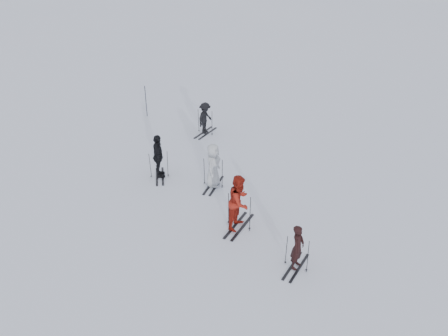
# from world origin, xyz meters

# --- Properties ---
(ground) EXTENTS (120.00, 120.00, 0.00)m
(ground) POSITION_xyz_m (0.00, 0.00, 0.00)
(ground) COLOR silver
(ground) RESTS_ON ground
(skier_near_dark) EXTENTS (0.56, 0.65, 1.50)m
(skier_near_dark) POSITION_xyz_m (2.62, -3.39, 0.75)
(skier_near_dark) COLOR black
(skier_near_dark) RESTS_ON ground
(skier_red) EXTENTS (1.07, 1.19, 2.00)m
(skier_red) POSITION_xyz_m (0.74, -1.43, 1.00)
(skier_red) COLOR maroon
(skier_red) RESTS_ON ground
(skier_grey) EXTENTS (0.77, 1.00, 1.82)m
(skier_grey) POSITION_xyz_m (-0.46, 1.31, 0.91)
(skier_grey) COLOR #A8ADB2
(skier_grey) RESTS_ON ground
(skier_uphill_left) EXTENTS (0.70, 1.17, 1.88)m
(skier_uphill_left) POSITION_xyz_m (-2.81, 1.84, 0.94)
(skier_uphill_left) COLOR black
(skier_uphill_left) RESTS_ON ground
(skier_uphill_far) EXTENTS (0.97, 1.20, 1.62)m
(skier_uphill_far) POSITION_xyz_m (-1.46, 6.56, 0.81)
(skier_uphill_far) COLOR black
(skier_uphill_far) RESTS_ON ground
(skis_near_dark) EXTENTS (1.75, 1.40, 1.13)m
(skis_near_dark) POSITION_xyz_m (2.62, -3.39, 0.57)
(skis_near_dark) COLOR black
(skis_near_dark) RESTS_ON ground
(skis_red) EXTENTS (2.07, 1.59, 1.34)m
(skis_red) POSITION_xyz_m (0.74, -1.43, 0.67)
(skis_red) COLOR black
(skis_red) RESTS_ON ground
(skis_grey) EXTENTS (1.88, 1.28, 1.25)m
(skis_grey) POSITION_xyz_m (-0.46, 1.31, 0.63)
(skis_grey) COLOR black
(skis_grey) RESTS_ON ground
(skis_uphill_left) EXTENTS (1.76, 1.20, 1.18)m
(skis_uphill_left) POSITION_xyz_m (-2.81, 1.84, 0.59)
(skis_uphill_left) COLOR black
(skis_uphill_left) RESTS_ON ground
(skis_uphill_far) EXTENTS (2.02, 1.60, 1.31)m
(skis_uphill_far) POSITION_xyz_m (-1.46, 6.56, 0.65)
(skis_uphill_far) COLOR black
(skis_uphill_far) RESTS_ON ground
(piste_marker) EXTENTS (0.05, 0.05, 1.75)m
(piste_marker) POSITION_xyz_m (-5.05, 8.66, 0.88)
(piste_marker) COLOR black
(piste_marker) RESTS_ON ground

